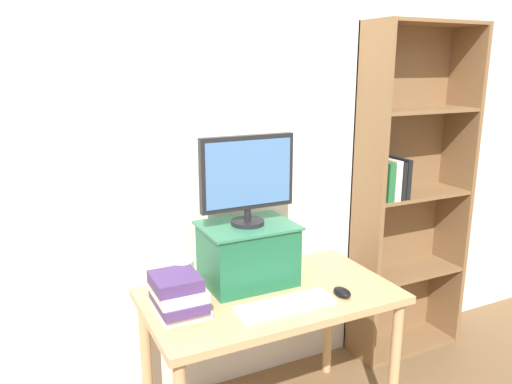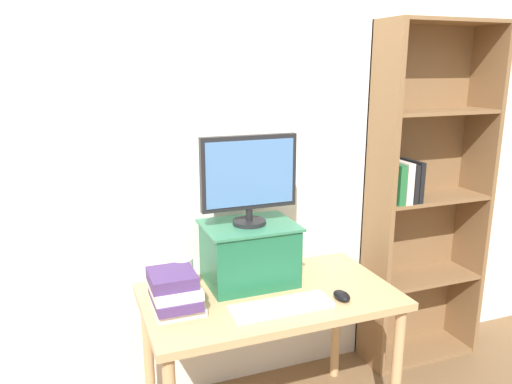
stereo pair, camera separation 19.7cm
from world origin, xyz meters
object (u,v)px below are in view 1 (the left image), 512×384
at_px(computer_monitor, 248,177).
at_px(book_stack, 178,295).
at_px(keyboard, 285,305).
at_px(desk, 270,311).
at_px(riser_box, 248,252).
at_px(computer_mouse, 342,292).
at_px(bookshelf_unit, 408,193).
at_px(desk_speaker, 183,279).

relative_size(computer_monitor, book_stack, 1.71).
height_order(computer_monitor, book_stack, computer_monitor).
height_order(keyboard, book_stack, book_stack).
relative_size(desk, book_stack, 4.32).
height_order(riser_box, keyboard, riser_box).
height_order(riser_box, computer_monitor, computer_monitor).
relative_size(computer_monitor, computer_mouse, 4.44).
distance_m(riser_box, computer_mouse, 0.48).
bearing_deg(desk, keyboard, -94.46).
distance_m(desk, bookshelf_unit, 1.22).
relative_size(bookshelf_unit, computer_monitor, 4.35).
xyz_separation_m(desk, keyboard, (-0.01, -0.16, 0.11)).
bearing_deg(book_stack, desk_speaker, 63.16).
relative_size(keyboard, book_stack, 1.68).
xyz_separation_m(bookshelf_unit, computer_mouse, (-0.84, -0.51, -0.26)).
bearing_deg(computer_mouse, bookshelf_unit, 31.61).
xyz_separation_m(bookshelf_unit, desk_speaker, (-1.49, -0.21, -0.19)).
xyz_separation_m(riser_box, computer_monitor, (0.00, -0.00, 0.37)).
bearing_deg(riser_box, bookshelf_unit, 9.17).
relative_size(bookshelf_unit, book_stack, 7.45).
distance_m(desk, book_stack, 0.48).
height_order(bookshelf_unit, computer_mouse, bookshelf_unit).
relative_size(riser_box, computer_mouse, 4.22).
distance_m(computer_monitor, keyboard, 0.60).
xyz_separation_m(book_stack, desk_speaker, (0.07, 0.13, 0.01)).
bearing_deg(bookshelf_unit, desk, -163.13).
distance_m(riser_box, computer_monitor, 0.37).
relative_size(keyboard, computer_mouse, 4.35).
height_order(desk, desk_speaker, desk_speaker).
bearing_deg(desk_speaker, computer_monitor, 3.30).
bearing_deg(desk_speaker, book_stack, -116.84).
bearing_deg(computer_monitor, desk_speaker, -176.70).
height_order(desk, computer_mouse, computer_mouse).
height_order(desk, book_stack, book_stack).
xyz_separation_m(desk, book_stack, (-0.44, -0.00, 0.18)).
xyz_separation_m(riser_box, keyboard, (0.03, -0.31, -0.14)).
bearing_deg(computer_mouse, computer_monitor, 134.87).
bearing_deg(desk_speaker, riser_box, 3.56).
bearing_deg(keyboard, computer_mouse, -2.70).
relative_size(book_stack, desk_speaker, 1.51).
height_order(computer_mouse, desk_speaker, desk_speaker).
relative_size(keyboard, desk_speaker, 2.53).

